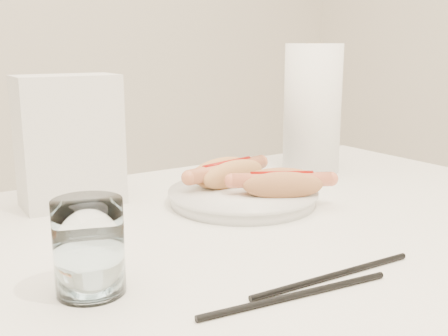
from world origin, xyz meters
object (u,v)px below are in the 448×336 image
hotdog_right (282,184)px  napkin_box (69,141)px  hotdog_left (227,173)px  plate (243,198)px  table (242,270)px  water_glass (89,247)px  paper_towel_roll (312,109)px

hotdog_right → napkin_box: napkin_box is taller
hotdog_left → plate: bearing=-101.8°
table → water_glass: 0.28m
table → hotdog_left: bearing=63.4°
table → hotdog_right: hotdog_right is taller
table → paper_towel_roll: (0.33, 0.23, 0.19)m
water_glass → table: bearing=16.5°
hotdog_left → water_glass: bearing=-155.9°
table → plate: 0.15m
table → napkin_box: napkin_box is taller
hotdog_left → table: bearing=-127.8°
table → hotdog_right: 0.16m
water_glass → paper_towel_roll: size_ratio=0.39×
paper_towel_roll → hotdog_right: bearing=-141.5°
plate → napkin_box: 0.29m
plate → hotdog_right: (0.04, -0.05, 0.03)m
plate → hotdog_right: bearing=-55.8°
table → paper_towel_roll: bearing=34.3°
hotdog_left → water_glass: 0.40m
plate → paper_towel_roll: 0.30m
plate → water_glass: 0.37m
hotdog_right → paper_towel_roll: (0.22, 0.17, 0.09)m
hotdog_left → paper_towel_roll: (0.25, 0.07, 0.09)m
paper_towel_roll → napkin_box: bearing=176.2°
napkin_box → water_glass: bearing=-103.1°
hotdog_right → water_glass: (-0.36, -0.13, 0.01)m
water_glass → hotdog_left: bearing=35.3°
table → hotdog_left: hotdog_left is taller
water_glass → paper_towel_roll: paper_towel_roll is taller
table → napkin_box: size_ratio=5.73×
hotdog_left → water_glass: water_glass is taller
table → plate: bearing=54.4°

